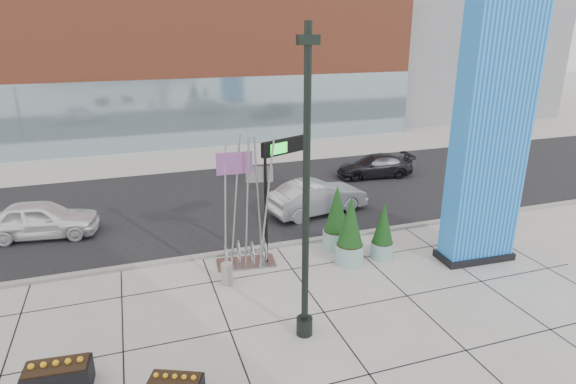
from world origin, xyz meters
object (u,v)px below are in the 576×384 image
object	(u,v)px
blue_pylon	(489,143)
car_silver_mid	(317,197)
overhead_street_sign	(286,159)
lamp_post	(306,222)
car_white_west	(41,219)
public_art_sculpture	(246,232)
concrete_bollard	(227,274)

from	to	relation	value
blue_pylon	car_silver_mid	world-z (taller)	blue_pylon
car_silver_mid	overhead_street_sign	bearing A→B (deg)	133.73
lamp_post	car_white_west	world-z (taller)	lamp_post
lamp_post	public_art_sculpture	world-z (taller)	lamp_post
concrete_bollard	overhead_street_sign	size ratio (longest dim) A/B	0.17
blue_pylon	car_white_west	xyz separation A→B (m)	(-16.03, 7.59, -3.77)
blue_pylon	overhead_street_sign	size ratio (longest dim) A/B	2.02
car_white_west	car_silver_mid	distance (m)	12.13
overhead_street_sign	car_white_west	world-z (taller)	overhead_street_sign
car_silver_mid	public_art_sculpture	bearing A→B (deg)	120.63
overhead_street_sign	concrete_bollard	bearing A→B (deg)	179.61
concrete_bollard	car_white_west	size ratio (longest dim) A/B	0.17
lamp_post	car_white_west	bearing A→B (deg)	128.98
lamp_post	overhead_street_sign	distance (m)	4.77
lamp_post	overhead_street_sign	xyz separation A→B (m)	(1.02, 4.64, 0.47)
blue_pylon	overhead_street_sign	distance (m)	7.27
concrete_bollard	car_silver_mid	bearing A→B (deg)	43.56
car_silver_mid	car_white_west	bearing A→B (deg)	73.26
lamp_post	public_art_sculpture	distance (m)	5.33
lamp_post	overhead_street_sign	bearing A→B (deg)	77.62
lamp_post	public_art_sculpture	bearing A→B (deg)	96.23
public_art_sculpture	car_silver_mid	world-z (taller)	public_art_sculpture
lamp_post	public_art_sculpture	xyz separation A→B (m)	(-0.52, 4.81, -2.23)
blue_pylon	car_silver_mid	bearing A→B (deg)	124.79
concrete_bollard	car_silver_mid	size ratio (longest dim) A/B	0.16
public_art_sculpture	concrete_bollard	world-z (taller)	public_art_sculpture
blue_pylon	public_art_sculpture	size ratio (longest dim) A/B	1.90
blue_pylon	concrete_bollard	world-z (taller)	blue_pylon
car_white_west	car_silver_mid	bearing A→B (deg)	-87.24
blue_pylon	car_silver_mid	size ratio (longest dim) A/B	1.95
concrete_bollard	public_art_sculpture	bearing A→B (deg)	51.33
public_art_sculpture	car_white_west	distance (m)	9.21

